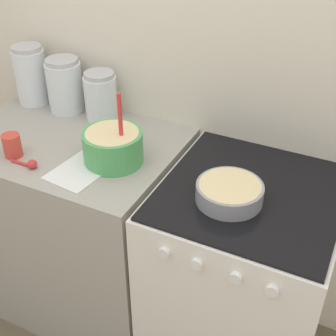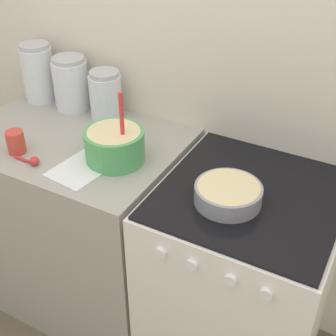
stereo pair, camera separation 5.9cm
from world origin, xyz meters
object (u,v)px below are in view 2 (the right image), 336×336
stove (240,284)px  storage_jar_left (39,76)px  baking_pan (228,194)px  tin_can (16,142)px  storage_jar_right (106,98)px  storage_jar_middle (71,87)px  mixing_bowl (115,144)px

stove → storage_jar_left: (-1.14, 0.23, 0.58)m
baking_pan → tin_can: bearing=-173.2°
baking_pan → storage_jar_right: storage_jar_right is taller
storage_jar_right → tin_can: (-0.14, -0.42, -0.04)m
storage_jar_middle → tin_can: bearing=-83.2°
storage_jar_left → storage_jar_right: size_ratio=1.27×
storage_jar_left → mixing_bowl: bearing=-24.6°
storage_jar_right → tin_can: 0.44m
storage_jar_left → storage_jar_right: 0.38m
stove → storage_jar_middle: 1.13m
storage_jar_left → storage_jar_middle: bearing=0.0°
storage_jar_middle → mixing_bowl: bearing=-33.6°
stove → tin_can: (-0.90, -0.19, 0.51)m
mixing_bowl → tin_can: size_ratio=3.16×
baking_pan → storage_jar_right: size_ratio=1.07×
storage_jar_left → tin_can: (0.24, -0.42, -0.07)m
stove → storage_jar_right: size_ratio=4.34×
stove → baking_pan: (-0.05, -0.09, 0.50)m
mixing_bowl → storage_jar_left: (-0.61, 0.28, 0.04)m
stove → tin_can: bearing=-168.2°
mixing_bowl → storage_jar_left: bearing=155.4°
baking_pan → storage_jar_middle: (-0.90, 0.32, 0.07)m
mixing_bowl → storage_jar_right: 0.36m
storage_jar_right → tin_can: size_ratio=2.33×
tin_can → mixing_bowl: bearing=20.6°
stove → storage_jar_right: 0.97m
stove → mixing_bowl: size_ratio=3.19×
tin_can → storage_jar_right: bearing=71.7°
stove → mixing_bowl: 0.76m
stove → mixing_bowl: bearing=-174.6°
mixing_bowl → storage_jar_right: bearing=129.8°
stove → mixing_bowl: mixing_bowl is taller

